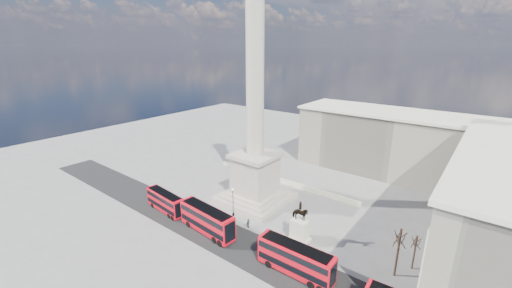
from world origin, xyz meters
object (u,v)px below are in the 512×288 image
object	(u,v)px
equestrian_statue	(299,227)
pedestrian_crossing	(248,223)
victorian_lamp	(233,200)
nelsons_column	(255,144)
pedestrian_walking	(298,248)
red_bus_c	(296,259)
red_bus_a	(165,202)
red_bus_b	(207,220)

from	to	relation	value
equestrian_statue	pedestrian_crossing	distance (m)	10.07
victorian_lamp	equestrian_statue	bearing A→B (deg)	3.54
nelsons_column	pedestrian_walking	distance (m)	23.68
victorian_lamp	red_bus_c	bearing A→B (deg)	-20.26
red_bus_a	victorian_lamp	size ratio (longest dim) A/B	1.73
victorian_lamp	equestrian_statue	size ratio (longest dim) A/B	0.80
red_bus_a	red_bus_b	bearing A→B (deg)	4.42
red_bus_c	victorian_lamp	world-z (taller)	victorian_lamp
victorian_lamp	pedestrian_crossing	distance (m)	5.95
equestrian_statue	red_bus_a	bearing A→B (deg)	-163.09
red_bus_a	red_bus_b	xyz separation A→B (m)	(12.49, -0.09, 0.40)
red_bus_c	pedestrian_walking	size ratio (longest dim) A/B	6.59
nelsons_column	pedestrian_crossing	bearing A→B (deg)	-58.42
equestrian_statue	red_bus_b	bearing A→B (deg)	-150.18
red_bus_a	pedestrian_walking	distance (m)	29.15
red_bus_b	equestrian_statue	world-z (taller)	equestrian_statue
pedestrian_walking	pedestrian_crossing	size ratio (longest dim) A/B	1.00
red_bus_a	victorian_lamp	distance (m)	14.26
red_bus_a	red_bus_b	world-z (taller)	red_bus_b
nelsons_column	pedestrian_walking	bearing A→B (deg)	-31.37
red_bus_c	pedestrian_walking	bearing A→B (deg)	114.82
red_bus_c	victorian_lamp	xyz separation A→B (m)	(-18.72, 6.91, 1.02)
red_bus_a	equestrian_statue	distance (m)	28.15
red_bus_a	victorian_lamp	bearing A→B (deg)	35.66
red_bus_b	pedestrian_crossing	xyz separation A→B (m)	(4.80, 5.88, -1.69)
nelsons_column	pedestrian_walking	xyz separation A→B (m)	(17.43, -10.62, -12.00)
red_bus_c	pedestrian_crossing	bearing A→B (deg)	157.43
victorian_lamp	equestrian_statue	xyz separation A→B (m)	(14.74, 0.91, -0.97)
equestrian_statue	red_bus_c	bearing A→B (deg)	-63.02
red_bus_c	pedestrian_crossing	size ratio (longest dim) A/B	6.60
nelsons_column	red_bus_a	distance (m)	22.03
nelsons_column	pedestrian_crossing	world-z (taller)	nelsons_column
red_bus_b	pedestrian_walking	world-z (taller)	red_bus_b
red_bus_b	red_bus_c	world-z (taller)	red_bus_b
equestrian_statue	pedestrian_walking	distance (m)	4.03
red_bus_a	pedestrian_crossing	xyz separation A→B (m)	(17.30, 5.79, -1.29)
red_bus_a	equestrian_statue	bearing A→B (deg)	21.74
red_bus_a	red_bus_c	world-z (taller)	red_bus_c
pedestrian_crossing	red_bus_c	bearing A→B (deg)	-122.18
pedestrian_walking	pedestrian_crossing	distance (m)	11.42
equestrian_statue	nelsons_column	bearing A→B (deg)	154.65
red_bus_a	red_bus_c	distance (m)	30.91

